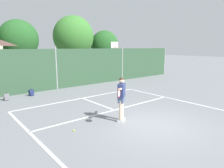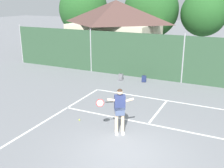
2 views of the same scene
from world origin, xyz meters
The scene contains 9 objects.
ground_plane centered at (0.00, 0.00, 0.00)m, with size 120.00×120.00×0.00m, color slate.
court_markings centered at (0.00, 0.65, 0.00)m, with size 8.30×11.10×0.01m.
chainlink_fence centered at (0.00, 9.00, 1.47)m, with size 26.09×0.09×3.09m.
clubhouse_building centered at (-6.35, 12.87, 2.56)m, with size 6.98×5.82×4.93m.
treeline_backdrop centered at (-1.77, 17.33, 3.95)m, with size 27.52×4.63×6.76m.
tennis_player centered at (-0.75, 1.15, 1.11)m, with size 1.18×0.91×1.85m.
tennis_ball centered at (-2.80, 1.50, 0.03)m, with size 0.07×0.07×0.07m, color #CCE033.
backpack_grey centered at (-3.66, 7.87, 0.19)m, with size 0.28×0.24×0.46m.
backpack_navy centered at (-2.16, 8.11, 0.19)m, with size 0.31×0.28×0.46m.
Camera 2 is at (3.08, -7.46, 5.03)m, focal length 43.21 mm.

